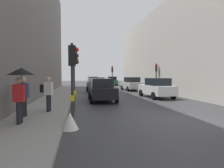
# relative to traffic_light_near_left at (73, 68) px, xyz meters

# --- Properties ---
(ground_plane) EXTENTS (120.00, 120.00, 0.00)m
(ground_plane) POSITION_rel_traffic_light_near_left_xyz_m (4.61, -0.14, -2.31)
(ground_plane) COLOR #38383A
(sidewalk_kerb) EXTENTS (2.58, 40.00, 0.16)m
(sidewalk_kerb) POSITION_rel_traffic_light_near_left_xyz_m (-1.61, 5.86, -2.23)
(sidewalk_kerb) COLOR gray
(sidewalk_kerb) RESTS_ON ground
(building_facade_right) EXTENTS (12.00, 30.99, 10.26)m
(building_facade_right) POSITION_rel_traffic_light_near_left_xyz_m (15.55, 15.23, 2.82)
(building_facade_right) COLOR #B2ADA3
(building_facade_right) RESTS_ON ground
(traffic_light_near_left) EXTENTS (0.43, 0.25, 3.35)m
(traffic_light_near_left) POSITION_rel_traffic_light_near_left_xyz_m (0.00, 0.00, 0.00)
(traffic_light_near_left) COLOR #2D2D2D
(traffic_light_near_left) RESTS_ON ground
(traffic_light_far_median) EXTENTS (0.25, 0.43, 3.41)m
(traffic_light_far_median) POSITION_rel_traffic_light_near_left_xyz_m (5.15, 19.51, 0.04)
(traffic_light_far_median) COLOR #2D2D2D
(traffic_light_far_median) RESTS_ON ground
(traffic_light_near_right) EXTENTS (0.44, 0.36, 3.65)m
(traffic_light_near_right) POSITION_rel_traffic_light_near_left_xyz_m (-0.00, 2.49, 0.20)
(traffic_light_near_right) COLOR #2D2D2D
(traffic_light_near_right) RESTS_ON ground
(traffic_light_mid_street) EXTENTS (0.33, 0.45, 3.40)m
(traffic_light_mid_street) POSITION_rel_traffic_light_near_left_xyz_m (9.24, 12.89, 0.03)
(traffic_light_mid_street) COLOR #2D2D2D
(traffic_light_mid_street) RESTS_ON ground
(car_green_estate) EXTENTS (2.22, 4.30, 1.76)m
(car_green_estate) POSITION_rel_traffic_light_near_left_xyz_m (6.68, 28.66, -1.43)
(car_green_estate) COLOR #2D6038
(car_green_estate) RESTS_ON ground
(car_blue_van) EXTENTS (2.26, 4.32, 1.76)m
(car_blue_van) POSITION_rel_traffic_light_near_left_xyz_m (2.25, 13.87, -1.43)
(car_blue_van) COLOR navy
(car_blue_van) RESTS_ON ground
(car_silver_hatchback) EXTENTS (2.19, 4.29, 1.76)m
(car_silver_hatchback) POSITION_rel_traffic_light_near_left_xyz_m (7.07, 15.86, -1.43)
(car_silver_hatchback) COLOR #BCBCC1
(car_silver_hatchback) RESTS_ON ground
(car_white_compact) EXTENTS (2.21, 4.30, 1.76)m
(car_white_compact) POSITION_rel_traffic_light_near_left_xyz_m (7.11, 7.83, -1.43)
(car_white_compact) COLOR silver
(car_white_compact) RESTS_ON ground
(car_yellow_taxi) EXTENTS (2.03, 4.21, 1.76)m
(car_yellow_taxi) POSITION_rel_traffic_light_near_left_xyz_m (2.62, 25.17, -1.43)
(car_yellow_taxi) COLOR yellow
(car_yellow_taxi) RESTS_ON ground
(car_dark_suv) EXTENTS (2.05, 4.22, 1.76)m
(car_dark_suv) POSITION_rel_traffic_light_near_left_xyz_m (2.02, 6.56, -1.43)
(car_dark_suv) COLOR black
(car_dark_suv) RESTS_ON ground
(pedestrian_with_umbrella) EXTENTS (1.00, 1.00, 2.14)m
(pedestrian_with_umbrella) POSITION_rel_traffic_light_near_left_xyz_m (-1.93, -0.44, -0.47)
(pedestrian_with_umbrella) COLOR black
(pedestrian_with_umbrella) RESTS_ON sidewalk_kerb
(pedestrian_with_black_backpack) EXTENTS (0.65, 0.41, 1.77)m
(pedestrian_with_black_backpack) POSITION_rel_traffic_light_near_left_xyz_m (-1.33, 1.96, -1.15)
(pedestrian_with_black_backpack) COLOR black
(pedestrian_with_black_backpack) RESTS_ON sidewalk_kerb
(pedestrian_with_grey_backpack) EXTENTS (0.64, 0.38, 1.77)m
(pedestrian_with_grey_backpack) POSITION_rel_traffic_light_near_left_xyz_m (-2.23, 0.87, -1.15)
(pedestrian_with_grey_backpack) COLOR black
(pedestrian_with_grey_backpack) RESTS_ON sidewalk_kerb
(warning_sign_triangle) EXTENTS (0.64, 0.64, 0.65)m
(warning_sign_triangle) POSITION_rel_traffic_light_near_left_xyz_m (-0.09, -0.98, -1.99)
(warning_sign_triangle) COLOR silver
(warning_sign_triangle) RESTS_ON ground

